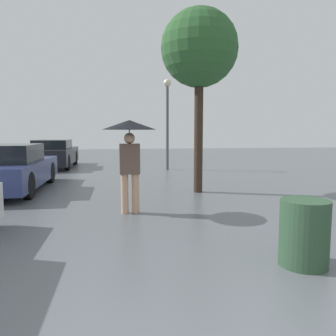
{
  "coord_description": "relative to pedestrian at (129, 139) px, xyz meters",
  "views": [
    {
      "loc": [
        -0.47,
        -1.66,
        1.56
      ],
      "look_at": [
        0.51,
        4.63,
        0.87
      ],
      "focal_mm": 35.0,
      "sensor_mm": 36.0,
      "label": 1
    }
  ],
  "objects": [
    {
      "name": "tree",
      "position": [
        1.86,
        2.0,
        2.2
      ],
      "size": [
        1.95,
        1.95,
        4.66
      ],
      "color": "#38281E",
      "rests_on": "ground_plane"
    },
    {
      "name": "parked_car_middle",
      "position": [
        -3.07,
        3.01,
        -0.85
      ],
      "size": [
        1.69,
        4.21,
        1.25
      ],
      "color": "navy",
      "rests_on": "ground_plane"
    },
    {
      "name": "pedestrian",
      "position": [
        0.0,
        0.0,
        0.0
      ],
      "size": [
        1.03,
        1.03,
        1.8
      ],
      "color": "tan",
      "rests_on": "ground_plane"
    },
    {
      "name": "trash_bin",
      "position": [
        1.92,
        -2.85,
        -1.04
      ],
      "size": [
        0.57,
        0.57,
        0.78
      ],
      "color": "#2D4C33",
      "rests_on": "ground_plane"
    },
    {
      "name": "street_lamp",
      "position": [
        1.88,
        7.4,
        1.08
      ],
      "size": [
        0.32,
        0.32,
        3.77
      ],
      "color": "#515456",
      "rests_on": "ground_plane"
    },
    {
      "name": "parked_car_farthest",
      "position": [
        -3.05,
        8.99,
        -0.83
      ],
      "size": [
        1.69,
        4.13,
        1.24
      ],
      "color": "black",
      "rests_on": "ground_plane"
    }
  ]
}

